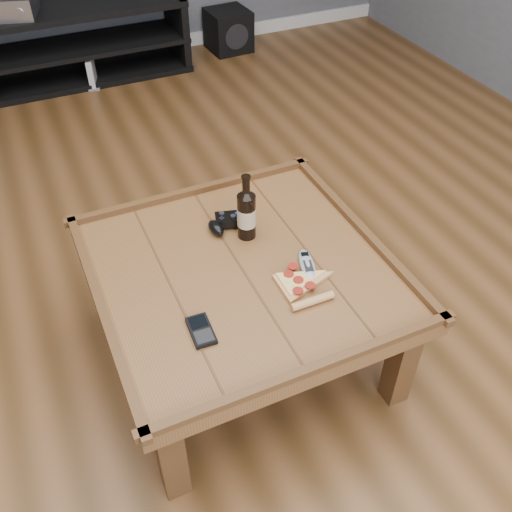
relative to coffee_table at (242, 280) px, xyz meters
name	(u,v)px	position (x,y,z in m)	size (l,w,h in m)	color
ground	(243,350)	(0.00, 0.00, -0.39)	(6.00, 6.00, 0.00)	#4A2E15
baseboard	(84,58)	(0.00, 2.99, -0.34)	(5.00, 0.02, 0.10)	silver
coffee_table	(242,280)	(0.00, 0.00, 0.00)	(1.03, 1.03, 0.48)	brown
media_console	(86,43)	(0.00, 2.75, -0.15)	(1.40, 0.45, 0.50)	black
beer_bottle	(246,213)	(0.09, 0.15, 0.16)	(0.07, 0.07, 0.26)	black
game_controller	(230,224)	(0.05, 0.22, 0.08)	(0.18, 0.15, 0.05)	black
pizza_slice	(300,285)	(0.14, -0.17, 0.07)	(0.17, 0.27, 0.03)	tan
smartphone	(201,330)	(-0.23, -0.21, 0.07)	(0.07, 0.13, 0.02)	black
remote_control	(307,265)	(0.21, -0.09, 0.07)	(0.10, 0.18, 0.02)	#9BA0A9
av_receiver	(4,5)	(-0.45, 2.75, 0.17)	(0.45, 0.40, 0.13)	black
subwoofer	(228,30)	(1.09, 2.80, -0.24)	(0.32, 0.32, 0.30)	black
game_console	(92,74)	(-0.02, 2.59, -0.30)	(0.13, 0.18, 0.20)	gray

